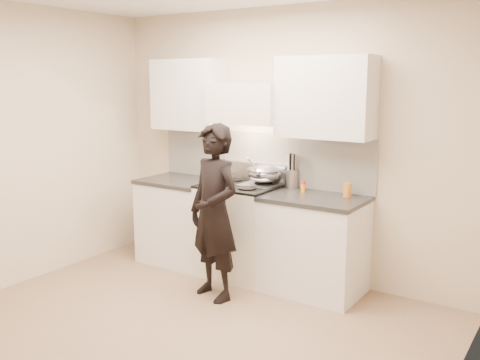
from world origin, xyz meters
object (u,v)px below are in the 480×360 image
at_px(counter_right, 314,244).
at_px(utensil_crock, 291,177).
at_px(person, 214,213).
at_px(wok, 265,174).
at_px(stove, 240,230).

xyz_separation_m(counter_right, utensil_crock, (-0.38, 0.25, 0.57)).
relative_size(utensil_crock, person, 0.22).
bearing_deg(wok, counter_right, -12.91).
height_order(stove, utensil_crock, utensil_crock).
bearing_deg(utensil_crock, stove, -151.42).
xyz_separation_m(wok, person, (-0.07, -0.77, -0.25)).
height_order(stove, counter_right, stove).
height_order(counter_right, utensil_crock, utensil_crock).
height_order(stove, person, person).
relative_size(stove, counter_right, 1.04).
distance_m(stove, counter_right, 0.83).
xyz_separation_m(stove, person, (0.13, -0.62, 0.33)).
xyz_separation_m(stove, counter_right, (0.83, 0.00, -0.01)).
height_order(counter_right, wok, wok).
bearing_deg(wok, person, -95.26).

